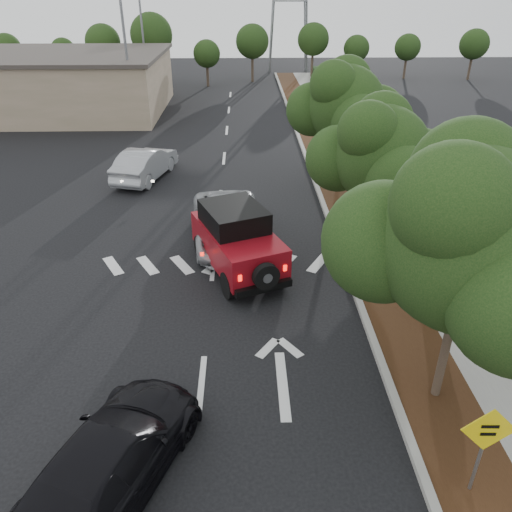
{
  "coord_description": "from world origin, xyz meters",
  "views": [
    {
      "loc": [
        1.11,
        -9.2,
        8.71
      ],
      "look_at": [
        1.42,
        3.0,
        1.98
      ],
      "focal_mm": 35.0,
      "sensor_mm": 36.0,
      "label": 1
    }
  ],
  "objects_px": {
    "red_jeep": "(235,239)",
    "speed_hump_sign": "(485,440)",
    "silver_suv_ahead": "(228,223)",
    "black_suv_oncoming": "(110,460)"
  },
  "relations": [
    {
      "from": "silver_suv_ahead",
      "to": "black_suv_oncoming",
      "type": "distance_m",
      "value": 10.7
    },
    {
      "from": "black_suv_oncoming",
      "to": "speed_hump_sign",
      "type": "relative_size",
      "value": 2.29
    },
    {
      "from": "silver_suv_ahead",
      "to": "speed_hump_sign",
      "type": "bearing_deg",
      "value": -71.73
    },
    {
      "from": "red_jeep",
      "to": "black_suv_oncoming",
      "type": "xyz_separation_m",
      "value": [
        -2.31,
        -8.41,
        -0.44
      ]
    },
    {
      "from": "red_jeep",
      "to": "speed_hump_sign",
      "type": "distance_m",
      "value": 9.91
    },
    {
      "from": "speed_hump_sign",
      "to": "red_jeep",
      "type": "bearing_deg",
      "value": 119.44
    },
    {
      "from": "red_jeep",
      "to": "speed_hump_sign",
      "type": "xyz_separation_m",
      "value": [
        4.6,
        -8.77,
        0.33
      ]
    },
    {
      "from": "red_jeep",
      "to": "speed_hump_sign",
      "type": "relative_size",
      "value": 2.17
    },
    {
      "from": "red_jeep",
      "to": "silver_suv_ahead",
      "type": "xyz_separation_m",
      "value": [
        -0.3,
        2.1,
        -0.39
      ]
    },
    {
      "from": "red_jeep",
      "to": "black_suv_oncoming",
      "type": "bearing_deg",
      "value": -127.59
    }
  ]
}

